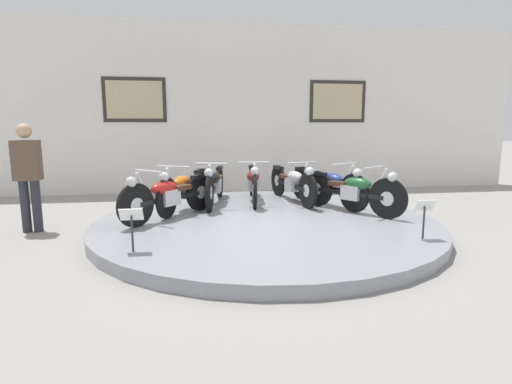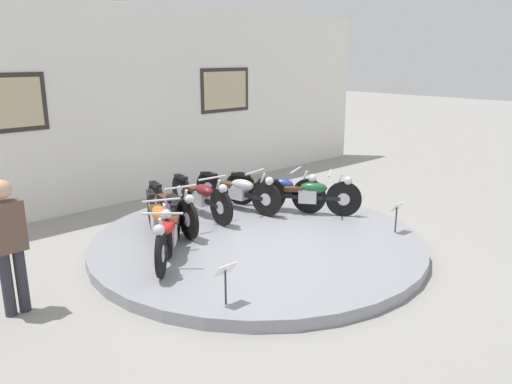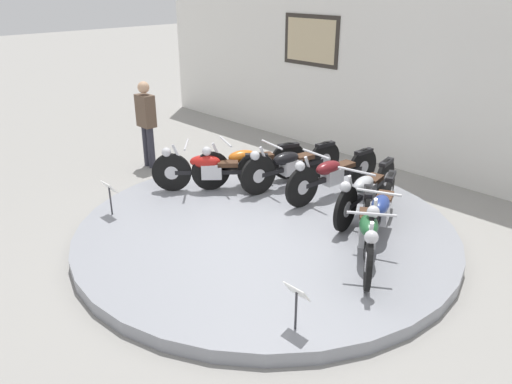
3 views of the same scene
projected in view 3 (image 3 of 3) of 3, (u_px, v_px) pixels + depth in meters
The scene contains 13 objects.
ground_plane at pixel (266, 235), 6.98m from camera, with size 60.00×60.00×0.00m, color gray.
display_platform at pixel (266, 230), 6.95m from camera, with size 5.19×5.19×0.17m, color gray.
back_wall at pixel (421, 63), 8.61m from camera, with size 14.00×0.22×3.92m.
motorcycle_red at pixel (211, 168), 7.90m from camera, with size 1.37×1.50×0.79m.
motorcycle_orange at pixel (248, 162), 8.14m from camera, with size 0.83×1.85×0.79m.
motorcycle_black at pixel (291, 164), 8.06m from camera, with size 0.55×1.96×0.79m.
motorcycle_maroon at pixel (332, 173), 7.69m from camera, with size 0.54×1.97×0.79m.
motorcycle_silver at pixel (366, 189), 7.11m from camera, with size 0.55×1.95×0.79m.
motorcycle_blue at pixel (381, 210), 6.47m from camera, with size 0.85×1.84×0.80m.
motorcycle_green at pixel (368, 230), 5.95m from camera, with size 1.20×1.64×0.79m.
info_placard_front_left at pixel (109, 191), 7.08m from camera, with size 0.26×0.11×0.51m.
info_placard_front_centre at pixel (296, 297), 4.72m from camera, with size 0.26×0.11×0.51m.
visitor_standing at pixel (146, 120), 9.19m from camera, with size 0.36×0.22×1.62m.
Camera 3 is at (4.35, -4.38, 3.31)m, focal length 35.00 mm.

